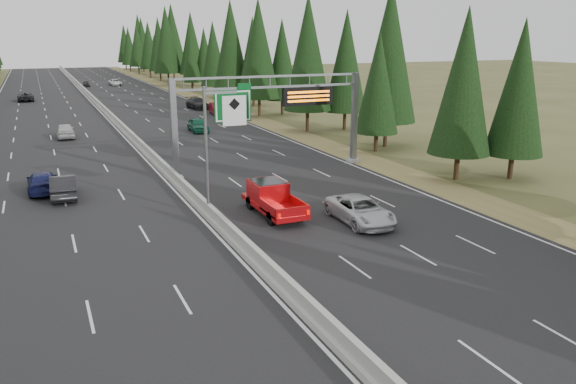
{
  "coord_description": "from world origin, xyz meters",
  "views": [
    {
      "loc": [
        -9.02,
        -7.3,
        10.91
      ],
      "look_at": [
        3.16,
        20.0,
        2.59
      ],
      "focal_mm": 35.0,
      "sensor_mm": 36.0,
      "label": 1
    }
  ],
  "objects": [
    {
      "name": "silver_minivan",
      "position": [
        8.02,
        20.26,
        0.84
      ],
      "size": [
        2.68,
        5.54,
        1.52
      ],
      "primitive_type": "imported",
      "rotation": [
        0.0,
        0.0,
        -0.03
      ],
      "color": "silver",
      "rests_on": "road"
    },
    {
      "name": "car_ahead_dkgrey",
      "position": [
        13.65,
        77.83,
        0.9
      ],
      "size": [
        2.77,
        5.85,
        1.65
      ],
      "primitive_type": "imported",
      "rotation": [
        0.0,
        0.0,
        0.08
      ],
      "color": "black",
      "rests_on": "road"
    },
    {
      "name": "shoulder_right",
      "position": [
        17.8,
        80.0,
        0.03
      ],
      "size": [
        3.6,
        260.0,
        0.06
      ],
      "primitive_type": "cube",
      "color": "olive",
      "rests_on": "ground"
    },
    {
      "name": "red_pickup",
      "position": [
        3.84,
        24.21,
        1.17
      ],
      "size": [
        2.16,
        6.06,
        1.97
      ],
      "color": "black",
      "rests_on": "road"
    },
    {
      "name": "car_onc_blue",
      "position": [
        -9.26,
        35.49,
        0.81
      ],
      "size": [
        2.04,
        5.02,
        1.46
      ],
      "primitive_type": "imported",
      "rotation": [
        0.0,
        0.0,
        3.14
      ],
      "color": "#161A4D",
      "rests_on": "road"
    },
    {
      "name": "median_barrier",
      "position": [
        0.0,
        80.0,
        0.41
      ],
      "size": [
        0.7,
        260.0,
        0.85
      ],
      "color": "#969791",
      "rests_on": "road"
    },
    {
      "name": "car_onc_white",
      "position": [
        -6.5,
        58.51,
        0.89
      ],
      "size": [
        1.93,
        4.76,
        1.62
      ],
      "primitive_type": "imported",
      "rotation": [
        0.0,
        0.0,
        3.14
      ],
      "color": "#BBBBBB",
      "rests_on": "road"
    },
    {
      "name": "car_onc_near",
      "position": [
        -7.97,
        33.28,
        0.87
      ],
      "size": [
        1.86,
        4.87,
        1.59
      ],
      "primitive_type": "imported",
      "rotation": [
        0.0,
        0.0,
        3.1
      ],
      "color": "black",
      "rests_on": "road"
    },
    {
      "name": "car_ahead_far",
      "position": [
        1.5,
        126.12,
        0.72
      ],
      "size": [
        1.73,
        3.85,
        1.29
      ],
      "primitive_type": "imported",
      "rotation": [
        0.0,
        0.0,
        -0.06
      ],
      "color": "black",
      "rests_on": "road"
    },
    {
      "name": "hov_sign_pole",
      "position": [
        0.58,
        24.97,
        4.72
      ],
      "size": [
        2.8,
        0.5,
        8.0
      ],
      "color": "slate",
      "rests_on": "road"
    },
    {
      "name": "car_ahead_white",
      "position": [
        7.77,
        126.31,
        0.79
      ],
      "size": [
        2.69,
        5.27,
        1.43
      ],
      "primitive_type": "imported",
      "rotation": [
        0.0,
        0.0,
        0.06
      ],
      "color": "white",
      "rests_on": "road"
    },
    {
      "name": "road",
      "position": [
        0.0,
        80.0,
        0.04
      ],
      "size": [
        32.0,
        260.0,
        0.08
      ],
      "primitive_type": "cube",
      "color": "black",
      "rests_on": "ground"
    },
    {
      "name": "car_ahead_green",
      "position": [
        7.96,
        56.71,
        0.89
      ],
      "size": [
        2.15,
        4.83,
        1.61
      ],
      "primitive_type": "imported",
      "rotation": [
        0.0,
        0.0,
        -0.05
      ],
      "color": "#114C35",
      "rests_on": "road"
    },
    {
      "name": "tree_row_right",
      "position": [
        21.75,
        74.9,
        9.1
      ],
      "size": [
        11.88,
        244.06,
        18.68
      ],
      "color": "black",
      "rests_on": "ground"
    },
    {
      "name": "car_onc_far",
      "position": [
        -10.63,
        100.13,
        0.85
      ],
      "size": [
        2.6,
        5.58,
        1.55
      ],
      "primitive_type": "imported",
      "rotation": [
        0.0,
        0.0,
        3.15
      ],
      "color": "black",
      "rests_on": "road"
    },
    {
      "name": "car_ahead_dkred",
      "position": [
        14.5,
        70.29,
        0.9
      ],
      "size": [
        2.22,
        5.15,
        1.65
      ],
      "primitive_type": "imported",
      "rotation": [
        0.0,
        0.0,
        -0.1
      ],
      "color": "maroon",
      "rests_on": "road"
    },
    {
      "name": "sign_gantry",
      "position": [
        8.92,
        34.88,
        5.27
      ],
      "size": [
        16.75,
        0.98,
        7.8
      ],
      "color": "slate",
      "rests_on": "road"
    }
  ]
}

